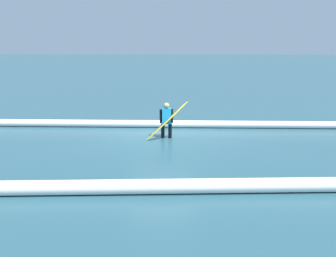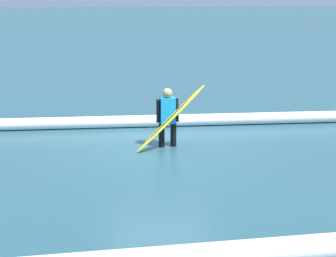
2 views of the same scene
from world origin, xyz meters
name	(u,v)px [view 2 (image 2 of 2)]	position (x,y,z in m)	size (l,w,h in m)	color
ground_plane	(160,148)	(0.00, 0.00, 0.00)	(190.48, 190.48, 0.00)	#27505D
surfer	(168,115)	(-0.19, -0.08, 0.75)	(0.52, 0.27, 1.37)	black
surfboard	(170,119)	(-0.23, 0.22, 0.74)	(1.62, 0.48, 1.50)	yellow
wave_crest_foreground	(209,120)	(-1.47, -1.85, 0.16)	(0.31, 0.31, 19.51)	white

